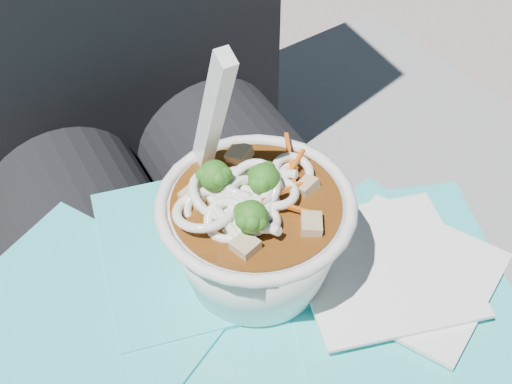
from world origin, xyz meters
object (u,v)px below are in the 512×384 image
plastic_bag (245,300)px  udon_bowl (254,228)px  lap (239,329)px  person_body (191,235)px  stone_ledge (189,370)px

plastic_bag → udon_bowl: 0.06m
lap → plastic_bag: plastic_bag is taller
person_body → plastic_bag: person_body is taller
stone_ledge → lap: lap is taller
udon_bowl → stone_ledge: bearing=92.5°
lap → plastic_bag: 0.09m
udon_bowl → lap: bearing=116.8°
lap → udon_bowl: udon_bowl is taller
plastic_bag → lap: bearing=73.6°
stone_ledge → lap: 0.33m
stone_ledge → udon_bowl: (0.01, -0.16, 0.44)m
lap → person_body: person_body is taller
plastic_bag → udon_bowl: bearing=45.0°
stone_ledge → lap: size_ratio=2.08×
person_body → plastic_bag: size_ratio=2.22×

